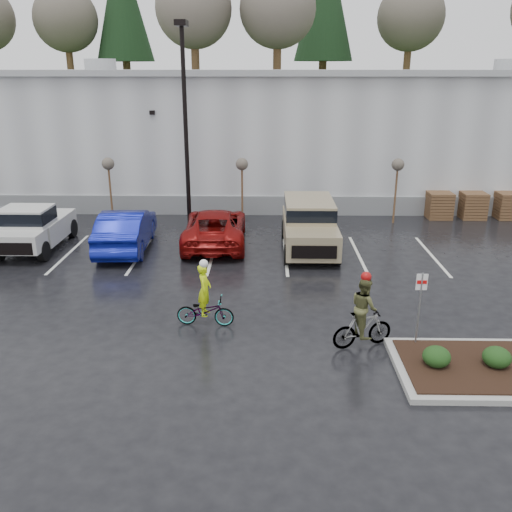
{
  "coord_description": "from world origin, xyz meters",
  "views": [
    {
      "loc": [
        -0.3,
        -13.1,
        7.25
      ],
      "look_at": [
        -0.64,
        4.08,
        1.3
      ],
      "focal_mm": 38.0,
      "sensor_mm": 36.0,
      "label": 1
    }
  ],
  "objects_px": {
    "car_red": "(215,227)",
    "sapling_west": "(108,167)",
    "sapling_east": "(398,168)",
    "pallet_stack_c": "(508,205)",
    "sapling_mid": "(242,168)",
    "pallet_stack_a": "(439,205)",
    "pickup_white": "(37,225)",
    "cyclist_hivis": "(205,305)",
    "lamppost": "(185,106)",
    "pallet_stack_b": "(472,205)",
    "car_blue": "(126,229)",
    "suv_tan": "(309,226)",
    "cyclist_olive": "(363,320)",
    "fire_lane_sign": "(420,301)"
  },
  "relations": [
    {
      "from": "pallet_stack_c",
      "to": "sapling_mid",
      "type": "bearing_deg",
      "value": -175.76
    },
    {
      "from": "pallet_stack_b",
      "to": "pickup_white",
      "type": "distance_m",
      "value": 20.89
    },
    {
      "from": "pallet_stack_a",
      "to": "sapling_west",
      "type": "bearing_deg",
      "value": -176.53
    },
    {
      "from": "pallet_stack_a",
      "to": "pallet_stack_c",
      "type": "distance_m",
      "value": 3.5
    },
    {
      "from": "pickup_white",
      "to": "cyclist_olive",
      "type": "distance_m",
      "value": 15.1
    },
    {
      "from": "pallet_stack_a",
      "to": "pickup_white",
      "type": "xyz_separation_m",
      "value": [
        -18.56,
        -5.11,
        0.3
      ]
    },
    {
      "from": "car_blue",
      "to": "sapling_mid",
      "type": "bearing_deg",
      "value": -140.5
    },
    {
      "from": "sapling_east",
      "to": "fire_lane_sign",
      "type": "xyz_separation_m",
      "value": [
        -2.2,
        -12.8,
        -1.32
      ]
    },
    {
      "from": "car_red",
      "to": "cyclist_hivis",
      "type": "distance_m",
      "value": 7.92
    },
    {
      "from": "sapling_east",
      "to": "fire_lane_sign",
      "type": "height_order",
      "value": "sapling_east"
    },
    {
      "from": "pallet_stack_a",
      "to": "sapling_mid",
      "type": "bearing_deg",
      "value": -174.29
    },
    {
      "from": "sapling_west",
      "to": "pickup_white",
      "type": "distance_m",
      "value": 4.92
    },
    {
      "from": "car_red",
      "to": "suv_tan",
      "type": "relative_size",
      "value": 1.09
    },
    {
      "from": "car_red",
      "to": "pallet_stack_c",
      "type": "bearing_deg",
      "value": -164.32
    },
    {
      "from": "sapling_west",
      "to": "pallet_stack_a",
      "type": "height_order",
      "value": "sapling_west"
    },
    {
      "from": "sapling_mid",
      "to": "car_red",
      "type": "height_order",
      "value": "sapling_mid"
    },
    {
      "from": "pickup_white",
      "to": "car_red",
      "type": "height_order",
      "value": "pickup_white"
    },
    {
      "from": "sapling_mid",
      "to": "car_red",
      "type": "bearing_deg",
      "value": -105.84
    },
    {
      "from": "pallet_stack_b",
      "to": "car_blue",
      "type": "relative_size",
      "value": 0.26
    },
    {
      "from": "suv_tan",
      "to": "fire_lane_sign",
      "type": "bearing_deg",
      "value": -74.81
    },
    {
      "from": "pickup_white",
      "to": "car_red",
      "type": "relative_size",
      "value": 0.93
    },
    {
      "from": "pallet_stack_c",
      "to": "cyclist_olive",
      "type": "relative_size",
      "value": 0.62
    },
    {
      "from": "sapling_east",
      "to": "pallet_stack_c",
      "type": "height_order",
      "value": "sapling_east"
    },
    {
      "from": "sapling_mid",
      "to": "pickup_white",
      "type": "xyz_separation_m",
      "value": [
        -8.56,
        -4.11,
        -1.75
      ]
    },
    {
      "from": "car_red",
      "to": "sapling_west",
      "type": "bearing_deg",
      "value": -35.17
    },
    {
      "from": "pallet_stack_b",
      "to": "pickup_white",
      "type": "xyz_separation_m",
      "value": [
        -20.26,
        -5.11,
        0.3
      ]
    },
    {
      "from": "cyclist_olive",
      "to": "pickup_white",
      "type": "bearing_deg",
      "value": 37.14
    },
    {
      "from": "lamppost",
      "to": "car_red",
      "type": "relative_size",
      "value": 1.65
    },
    {
      "from": "lamppost",
      "to": "pickup_white",
      "type": "xyz_separation_m",
      "value": [
        -6.06,
        -3.11,
        -4.71
      ]
    },
    {
      "from": "suv_tan",
      "to": "pickup_white",
      "type": "bearing_deg",
      "value": 178.95
    },
    {
      "from": "sapling_mid",
      "to": "car_red",
      "type": "relative_size",
      "value": 0.57
    },
    {
      "from": "sapling_mid",
      "to": "fire_lane_sign",
      "type": "height_order",
      "value": "sapling_mid"
    },
    {
      "from": "suv_tan",
      "to": "sapling_east",
      "type": "bearing_deg",
      "value": 43.86
    },
    {
      "from": "car_red",
      "to": "suv_tan",
      "type": "bearing_deg",
      "value": 167.84
    },
    {
      "from": "pallet_stack_b",
      "to": "pallet_stack_c",
      "type": "relative_size",
      "value": 1.0
    },
    {
      "from": "pallet_stack_b",
      "to": "car_red",
      "type": "relative_size",
      "value": 0.24
    },
    {
      "from": "sapling_east",
      "to": "pallet_stack_c",
      "type": "relative_size",
      "value": 2.37
    },
    {
      "from": "cyclist_olive",
      "to": "suv_tan",
      "type": "bearing_deg",
      "value": -12.34
    },
    {
      "from": "pickup_white",
      "to": "suv_tan",
      "type": "bearing_deg",
      "value": -1.05
    },
    {
      "from": "lamppost",
      "to": "car_blue",
      "type": "height_order",
      "value": "lamppost"
    },
    {
      "from": "pallet_stack_a",
      "to": "fire_lane_sign",
      "type": "relative_size",
      "value": 0.61
    },
    {
      "from": "lamppost",
      "to": "pallet_stack_a",
      "type": "xyz_separation_m",
      "value": [
        12.5,
        2.0,
        -5.01
      ]
    },
    {
      "from": "sapling_west",
      "to": "car_red",
      "type": "distance_m",
      "value": 6.84
    },
    {
      "from": "pallet_stack_c",
      "to": "cyclist_hivis",
      "type": "relative_size",
      "value": 0.65
    },
    {
      "from": "cyclist_hivis",
      "to": "lamppost",
      "type": "bearing_deg",
      "value": 14.53
    },
    {
      "from": "lamppost",
      "to": "sapling_east",
      "type": "distance_m",
      "value": 10.48
    },
    {
      "from": "sapling_west",
      "to": "pallet_stack_a",
      "type": "distance_m",
      "value": 16.66
    },
    {
      "from": "sapling_east",
      "to": "pickup_white",
      "type": "xyz_separation_m",
      "value": [
        -16.06,
        -4.11,
        -1.75
      ]
    },
    {
      "from": "pallet_stack_a",
      "to": "cyclist_olive",
      "type": "height_order",
      "value": "cyclist_olive"
    },
    {
      "from": "sapling_east",
      "to": "car_blue",
      "type": "xyz_separation_m",
      "value": [
        -12.2,
        -4.33,
        -1.87
      ]
    }
  ]
}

